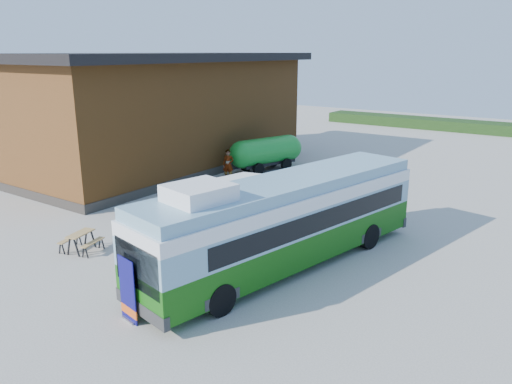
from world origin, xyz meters
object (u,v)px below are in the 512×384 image
Objects in this scene: bus at (285,219)px; person_a at (228,165)px; banner at (128,296)px; person_b at (300,181)px; slurry_tanker at (266,152)px; picnic_table at (81,238)px.

person_a is at bearing 148.85° from bus.
bus reaches higher than banner.
person_b is at bearing -30.16° from person_a.
slurry_tanker is (-7.37, 18.18, 0.45)m from banner.
banner is 0.35× the size of slurry_tanker.
bus is 6.35× the size of banner.
person_a is at bearing 129.79° from banner.
slurry_tanker is (-4.98, 4.15, 0.38)m from person_b.
bus reaches higher than slurry_tanker.
bus is 6.26m from banner.
bus is at bearing 64.50° from person_b.
slurry_tanker reaches higher than picnic_table.
slurry_tanker is at bearing 58.76° from person_a.
bus is 8.15m from picnic_table.
person_a is (-2.29, 12.32, 0.36)m from picnic_table.
picnic_table is 0.86× the size of person_a.
banner is 19.62m from slurry_tanker.
person_b is at bearing 59.45° from picnic_table.
person_a reaches higher than person_b.
banner is at bearing -38.90° from picnic_table.
person_a is (-9.57, 8.87, -0.87)m from bus.
bus is 9.07m from person_b.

